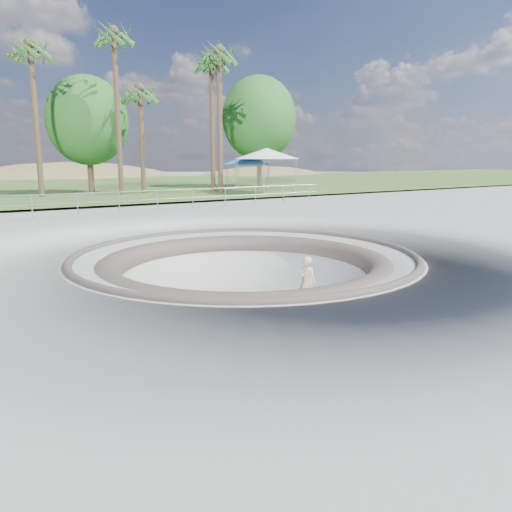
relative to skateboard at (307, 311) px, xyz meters
name	(u,v)px	position (x,y,z in m)	size (l,w,h in m)	color
ground	(245,255)	(-1.74, 0.83, 1.83)	(180.00, 180.00, 0.00)	#A5A6A0
skate_bowl	(245,313)	(-1.74, 0.83, 0.01)	(14.00, 14.00, 4.10)	#A5A6A0
grass_strip	(40,188)	(-1.74, 34.83, 2.05)	(180.00, 36.00, 0.12)	#415D25
distant_hills	(44,233)	(2.04, 58.00, -5.18)	(103.20, 45.00, 28.60)	olive
safety_railing	(119,202)	(-1.74, 12.83, 2.53)	(25.00, 0.06, 1.03)	#93969B
skateboard	(307,311)	(0.00, 0.00, 0.00)	(0.82, 0.51, 0.08)	olive
skater	(308,284)	(0.00, 0.00, 0.88)	(0.63, 0.41, 1.72)	beige
canopy_white	(267,154)	(11.05, 18.83, 4.93)	(6.31, 6.31, 3.21)	#93969B
canopy_blue	(247,160)	(10.87, 21.29, 4.43)	(5.07, 5.07, 2.65)	#93969B
palm_b	(30,53)	(-3.50, 23.62, 11.03)	(2.60, 2.60, 10.41)	brown
palm_c	(114,42)	(1.57, 22.83, 12.13)	(2.60, 2.60, 11.61)	brown
palm_d	(140,94)	(3.33, 23.23, 8.97)	(2.60, 2.60, 8.19)	brown
palm_e	(219,59)	(8.27, 20.75, 11.39)	(2.60, 2.60, 10.81)	brown
palm_f	(211,67)	(8.33, 22.03, 11.08)	(2.60, 2.60, 10.46)	brown
bushy_tree_mid	(87,121)	(0.51, 26.66, 7.29)	(5.91, 5.37, 8.52)	brown
bushy_tree_right	(259,118)	(15.42, 26.59, 8.03)	(6.73, 6.12, 9.71)	brown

